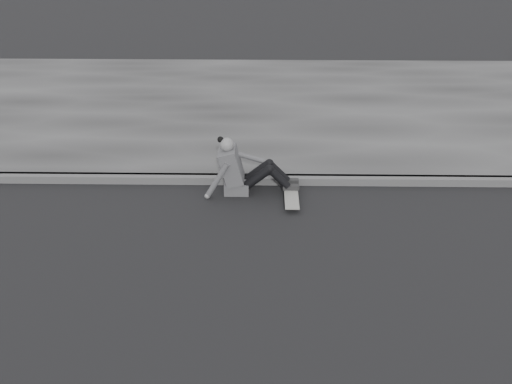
% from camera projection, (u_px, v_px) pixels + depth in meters
% --- Properties ---
extents(ground, '(80.00, 80.00, 0.00)m').
position_uv_depth(ground, '(373.00, 294.00, 6.44)').
color(ground, black).
rests_on(ground, ground).
extents(curb, '(24.00, 0.16, 0.12)m').
position_uv_depth(curb, '(346.00, 180.00, 8.65)').
color(curb, '#505050').
rests_on(curb, ground).
extents(sidewalk, '(24.00, 6.00, 0.12)m').
position_uv_depth(sidewalk, '(327.00, 107.00, 11.28)').
color(sidewalk, '#3A3A3A').
rests_on(sidewalk, ground).
extents(skateboard, '(0.20, 0.78, 0.09)m').
position_uv_depth(skateboard, '(291.00, 196.00, 8.22)').
color(skateboard, '#989893').
rests_on(skateboard, ground).
extents(seated_woman, '(1.38, 0.46, 0.88)m').
position_uv_depth(seated_woman, '(241.00, 170.00, 8.30)').
color(seated_woman, '#4C4C4F').
rests_on(seated_woman, ground).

